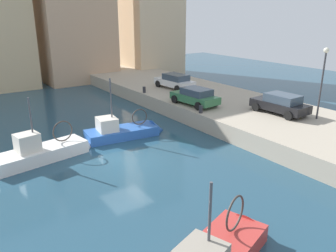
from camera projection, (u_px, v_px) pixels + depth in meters
The scene contains 11 objects.
water_surface at pixel (125, 161), 19.73m from camera, with size 80.00×80.00×0.00m, color navy.
quay_wall at pixel (260, 118), 25.76m from camera, with size 9.00×56.00×1.20m, color #ADA08C.
fishing_boat_blue at pixel (126, 134), 23.65m from camera, with size 5.82×2.57×4.99m.
fishing_boat_white at pixel (46, 156), 20.04m from camera, with size 6.34×2.58×4.57m.
parked_car_green at pixel (195, 96), 26.85m from camera, with size 2.25×4.17×1.35m.
parked_car_white at pixel (175, 81), 32.63m from camera, with size 2.20×4.42×1.40m.
parked_car_black at pixel (281, 104), 24.55m from camera, with size 2.09×4.18×1.44m.
mooring_bollard_south at pixel (201, 109), 24.79m from camera, with size 0.28×0.28×0.55m, color #2D2D33.
mooring_bollard_mid at pixel (144, 90), 31.02m from camera, with size 0.28×0.28×0.55m, color #2D2D33.
quay_streetlamp at pixel (323, 72), 22.49m from camera, with size 0.36×0.36×4.83m.
waterfront_building_east_mid at pixel (74, 9), 40.07m from camera, with size 8.64×6.28×16.94m.
Camera 1 is at (-8.25, -16.25, 8.22)m, focal length 36.44 mm.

